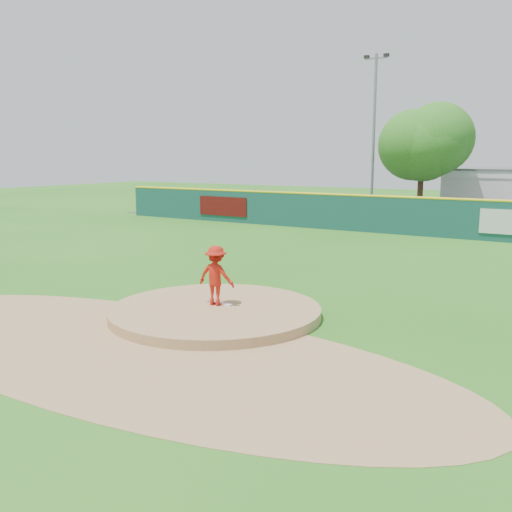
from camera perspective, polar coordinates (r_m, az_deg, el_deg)
The scene contains 12 objects.
ground at distance 14.98m, azimuth -4.09°, elevation -6.02°, with size 120.00×120.00×0.00m, color #286B19.
pitchers_mound at distance 14.98m, azimuth -4.09°, elevation -6.02°, with size 5.50×5.50×0.50m, color #9E774C.
pitching_rubber at distance 15.15m, azimuth -3.43°, elevation -4.78°, with size 0.60×0.15×0.04m, color white.
infield_dirt_arc at distance 12.80m, azimuth -12.12°, elevation -9.01°, with size 15.40×15.40×0.01m, color #9E774C.
parking_lot at distance 39.76m, azimuth 19.54°, elevation 3.42°, with size 44.00×16.00×0.02m, color #38383A.
pitcher at distance 14.96m, azimuth -4.02°, elevation -1.96°, with size 1.02×0.58×1.57m, color #B41A0F.
van at distance 33.89m, azimuth 19.97°, elevation 3.61°, with size 2.38×5.16×1.43m, color silver.
fence_banners at distance 32.16m, azimuth 9.36°, elevation 4.23°, with size 20.91×0.04×1.20m.
playground_slide at distance 39.62m, azimuth 1.23°, elevation 4.97°, with size 0.88×2.49×1.37m.
outfield_fence at distance 30.97m, azimuth 15.96°, elevation 3.94°, with size 40.00×0.14×2.07m.
deciduous_tree at distance 38.10m, azimuth 16.28°, elevation 10.19°, with size 5.60×5.60×7.36m.
light_pole_left at distance 41.30m, azimuth 11.71°, elevation 12.41°, with size 1.75×0.25×11.00m.
Camera 1 is at (8.53, -11.62, 4.11)m, focal length 40.00 mm.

